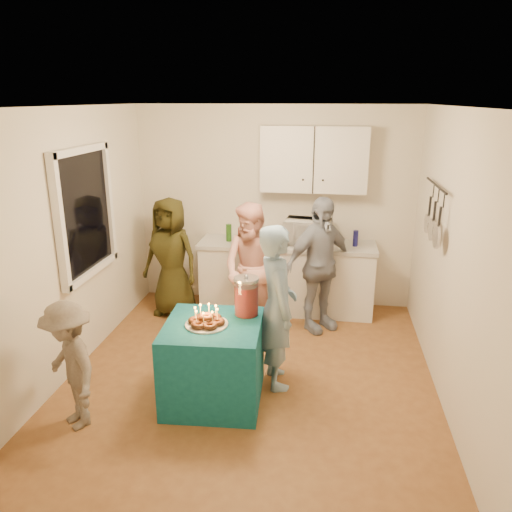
# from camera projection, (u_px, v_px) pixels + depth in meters

# --- Properties ---
(floor) EXTENTS (4.00, 4.00, 0.00)m
(floor) POSITION_uv_depth(u_px,v_px,m) (251.00, 375.00, 5.04)
(floor) COLOR brown
(floor) RESTS_ON ground
(ceiling) EXTENTS (4.00, 4.00, 0.00)m
(ceiling) POSITION_uv_depth(u_px,v_px,m) (250.00, 106.00, 4.25)
(ceiling) COLOR white
(ceiling) RESTS_ON floor
(back_wall) EXTENTS (3.60, 3.60, 0.00)m
(back_wall) POSITION_uv_depth(u_px,v_px,m) (274.00, 207.00, 6.53)
(back_wall) COLOR silver
(back_wall) RESTS_ON floor
(left_wall) EXTENTS (4.00, 4.00, 0.00)m
(left_wall) POSITION_uv_depth(u_px,v_px,m) (70.00, 244.00, 4.89)
(left_wall) COLOR silver
(left_wall) RESTS_ON floor
(right_wall) EXTENTS (4.00, 4.00, 0.00)m
(right_wall) POSITION_uv_depth(u_px,v_px,m) (452.00, 261.00, 4.39)
(right_wall) COLOR silver
(right_wall) RESTS_ON floor
(window_night) EXTENTS (0.04, 1.00, 1.20)m
(window_night) POSITION_uv_depth(u_px,v_px,m) (84.00, 213.00, 5.10)
(window_night) COLOR black
(window_night) RESTS_ON left_wall
(counter) EXTENTS (2.20, 0.58, 0.86)m
(counter) POSITION_uv_depth(u_px,v_px,m) (286.00, 278.00, 6.48)
(counter) COLOR white
(counter) RESTS_ON floor
(countertop) EXTENTS (2.24, 0.62, 0.05)m
(countertop) POSITION_uv_depth(u_px,v_px,m) (287.00, 245.00, 6.34)
(countertop) COLOR beige
(countertop) RESTS_ON counter
(upper_cabinet) EXTENTS (1.30, 0.30, 0.80)m
(upper_cabinet) POSITION_uv_depth(u_px,v_px,m) (314.00, 159.00, 6.12)
(upper_cabinet) COLOR white
(upper_cabinet) RESTS_ON back_wall
(pot_rack) EXTENTS (0.12, 1.00, 0.60)m
(pot_rack) POSITION_uv_depth(u_px,v_px,m) (431.00, 210.00, 4.97)
(pot_rack) COLOR black
(pot_rack) RESTS_ON right_wall
(microwave) EXTENTS (0.61, 0.45, 0.31)m
(microwave) POSITION_uv_depth(u_px,v_px,m) (308.00, 232.00, 6.25)
(microwave) COLOR white
(microwave) RESTS_ON countertop
(party_table) EXTENTS (0.89, 0.89, 0.76)m
(party_table) POSITION_uv_depth(u_px,v_px,m) (214.00, 362.00, 4.53)
(party_table) COLOR #0F5564
(party_table) RESTS_ON floor
(donut_cake) EXTENTS (0.38, 0.38, 0.18)m
(donut_cake) POSITION_uv_depth(u_px,v_px,m) (206.00, 316.00, 4.37)
(donut_cake) COLOR #381C0C
(donut_cake) RESTS_ON party_table
(punch_jar) EXTENTS (0.22, 0.22, 0.34)m
(punch_jar) POSITION_uv_depth(u_px,v_px,m) (246.00, 297.00, 4.56)
(punch_jar) COLOR #B4120E
(punch_jar) RESTS_ON party_table
(man_birthday) EXTENTS (0.55, 0.67, 1.59)m
(man_birthday) POSITION_uv_depth(u_px,v_px,m) (277.00, 307.00, 4.68)
(man_birthday) COLOR #83A3BE
(man_birthday) RESTS_ON floor
(woman_back_left) EXTENTS (0.84, 0.65, 1.52)m
(woman_back_left) POSITION_uv_depth(u_px,v_px,m) (171.00, 257.00, 6.26)
(woman_back_left) COLOR #4D4716
(woman_back_left) RESTS_ON floor
(woman_back_center) EXTENTS (0.91, 0.82, 1.55)m
(woman_back_center) POSITION_uv_depth(u_px,v_px,m) (253.00, 269.00, 5.76)
(woman_back_center) COLOR #FF8F85
(woman_back_center) RESTS_ON floor
(woman_back_right) EXTENTS (0.98, 0.91, 1.61)m
(woman_back_right) POSITION_uv_depth(u_px,v_px,m) (319.00, 265.00, 5.82)
(woman_back_right) COLOR #111C38
(woman_back_right) RESTS_ON floor
(child_near_left) EXTENTS (0.82, 0.79, 1.12)m
(child_near_left) POSITION_uv_depth(u_px,v_px,m) (70.00, 366.00, 4.11)
(child_near_left) COLOR #5E544B
(child_near_left) RESTS_ON floor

